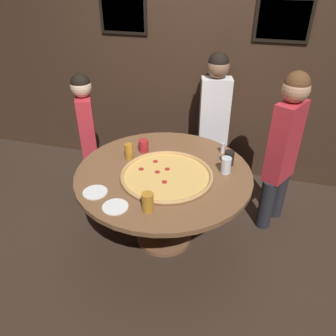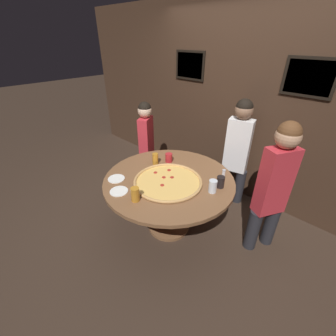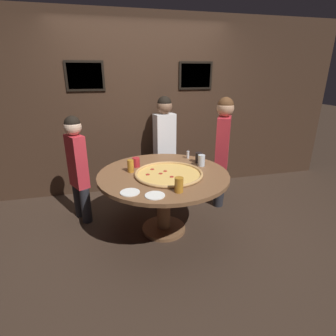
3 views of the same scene
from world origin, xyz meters
name	(u,v)px [view 3 (image 3 of 3)]	position (x,y,z in m)	size (l,w,h in m)	color
ground_plane	(164,230)	(0.00, 0.00, 0.00)	(24.00, 24.00, 0.00)	#38281E
back_wall	(144,107)	(0.00, 1.33, 1.30)	(6.40, 0.08, 2.60)	#3D281C
dining_table	(164,185)	(0.00, 0.00, 0.60)	(1.47, 1.47, 0.74)	brown
giant_pizza	(169,174)	(0.05, -0.07, 0.75)	(0.76, 0.76, 0.03)	#EAB75B
drink_cup_far_left	(131,166)	(-0.35, 0.12, 0.81)	(0.07, 0.07, 0.14)	#BC7A23
drink_cup_near_right	(179,185)	(0.03, -0.51, 0.81)	(0.08, 0.08, 0.14)	#BC7A23
drink_cup_far_right	(201,160)	(0.50, 0.12, 0.81)	(0.08, 0.08, 0.14)	silver
drink_cup_centre_back	(136,162)	(-0.27, 0.28, 0.80)	(0.09, 0.09, 0.11)	#B22328
drink_cup_near_left	(199,158)	(0.51, 0.25, 0.80)	(0.08, 0.08, 0.13)	black
white_plate_right_side	(130,192)	(-0.42, -0.42, 0.74)	(0.19, 0.19, 0.01)	white
white_plate_left_side	(155,195)	(-0.20, -0.54, 0.74)	(0.19, 0.19, 0.01)	white
condiment_shaker	(188,155)	(0.43, 0.44, 0.79)	(0.04, 0.04, 0.10)	silver
diner_side_right	(223,146)	(0.95, 0.52, 0.85)	(0.30, 0.39, 1.50)	#232328
diner_far_left	(165,140)	(0.26, 1.05, 0.84)	(0.39, 0.23, 1.49)	#232328
diner_side_left	(77,164)	(-0.96, 0.51, 0.76)	(0.26, 0.35, 1.34)	#232328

